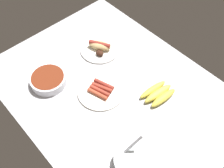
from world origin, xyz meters
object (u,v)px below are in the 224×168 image
object	(u,v)px
plate_hotdog_assembled	(100,48)
bowl_chili	(48,79)
bowl_coleslaw	(132,161)
plate_sausages	(101,90)
banana_bunch	(158,94)

from	to	relation	value
plate_hotdog_assembled	bowl_chili	bearing A→B (deg)	89.80
plate_hotdog_assembled	bowl_coleslaw	bearing A→B (deg)	150.60
bowl_coleslaw	plate_sausages	bearing A→B (deg)	-21.89
bowl_chili	bowl_coleslaw	xyz separation A→B (cm)	(-58.49, -1.38, 0.53)
plate_sausages	bowl_chili	bearing A→B (deg)	36.00
banana_bunch	plate_sausages	distance (cm)	28.31
plate_sausages	banana_bunch	bearing A→B (deg)	-137.90
plate_hotdog_assembled	banana_bunch	world-z (taller)	plate_hotdog_assembled
plate_hotdog_assembled	plate_sausages	world-z (taller)	plate_hotdog_assembled
banana_bunch	bowl_chili	bearing A→B (deg)	39.11
banana_bunch	bowl_chili	distance (cm)	55.49
banana_bunch	plate_sausages	world-z (taller)	banana_bunch
banana_bunch	plate_sausages	bearing A→B (deg)	42.10
banana_bunch	bowl_chili	xyz separation A→B (cm)	(43.05, 35.00, 0.81)
plate_hotdog_assembled	bowl_coleslaw	distance (cm)	67.01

